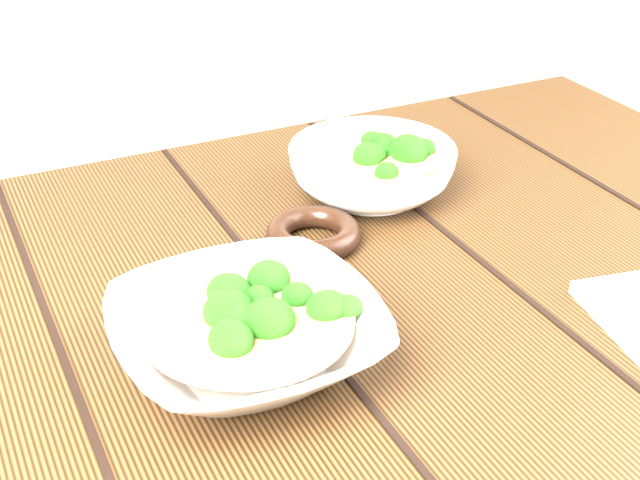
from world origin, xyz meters
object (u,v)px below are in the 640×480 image
Objects in this scene: trivet at (314,233)px; soup_bowl_front at (248,334)px; soup_bowl_back at (372,169)px; table at (318,413)px.

soup_bowl_front is at bearing -130.67° from trivet.
table is at bearing -130.43° from soup_bowl_back.
soup_bowl_front is 1.07× the size of soup_bowl_back.
trivet is (0.13, 0.15, -0.02)m from soup_bowl_front.
soup_bowl_front reaches higher than trivet.
soup_bowl_back reaches higher than table.
soup_bowl_back reaches higher than trivet.
trivet is (-0.10, -0.07, -0.02)m from soup_bowl_back.
soup_bowl_front is (-0.08, -0.04, 0.15)m from table.
table is 5.49× the size of soup_bowl_front.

